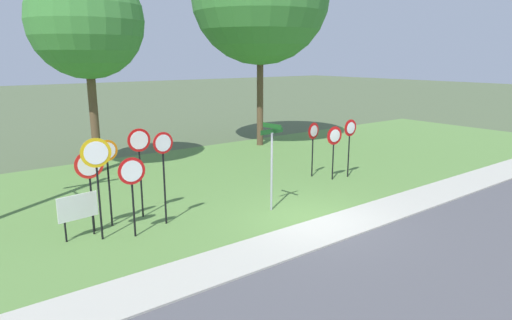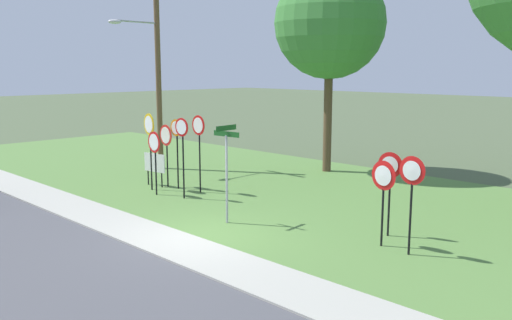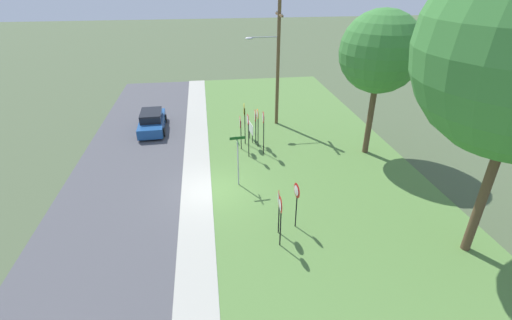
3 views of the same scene
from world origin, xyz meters
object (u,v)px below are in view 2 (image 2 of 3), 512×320
object	(u,v)px
stop_sign_far_left	(199,137)
notice_board	(155,164)
stop_sign_far_right	(166,142)
oak_tree_left	(330,24)
stop_sign_center_tall	(150,134)
stop_sign_near_right	(182,141)
utility_pole	(155,61)
yield_sign_far_left	(383,183)
street_name_post	(227,165)
stop_sign_far_center	(177,140)
yield_sign_near_right	(411,182)
yield_sign_near_left	(390,174)
stop_sign_near_left	(154,149)

from	to	relation	value
stop_sign_far_left	notice_board	size ratio (longest dim) A/B	2.24
stop_sign_far_right	oak_tree_left	bearing A→B (deg)	75.39
stop_sign_center_tall	stop_sign_near_right	bearing A→B (deg)	9.10
stop_sign_near_right	utility_pole	xyz separation A→B (m)	(-5.26, 2.66, 2.78)
notice_board	yield_sign_far_left	bearing A→B (deg)	-7.28
stop_sign_near_right	stop_sign_center_tall	bearing A→B (deg)	176.76
street_name_post	notice_board	xyz separation A→B (m)	(-5.64, 1.43, -0.87)
stop_sign_far_left	oak_tree_left	distance (m)	7.84
stop_sign_far_right	yield_sign_far_left	bearing A→B (deg)	2.18
notice_board	stop_sign_near_right	bearing A→B (deg)	-17.98
stop_sign_far_center	stop_sign_far_right	bearing A→B (deg)	-173.14
stop_sign_far_left	stop_sign_center_tall	world-z (taller)	stop_sign_center_tall
yield_sign_near_right	oak_tree_left	distance (m)	11.69
yield_sign_far_left	oak_tree_left	size ratio (longest dim) A/B	0.25
yield_sign_near_left	notice_board	bearing A→B (deg)	176.97
stop_sign_far_center	utility_pole	xyz separation A→B (m)	(-3.89, 1.87, 2.91)
utility_pole	notice_board	world-z (taller)	utility_pole
yield_sign_near_right	stop_sign_far_center	bearing A→B (deg)	178.82
stop_sign_far_center	yield_sign_near_left	xyz separation A→B (m)	(8.63, 0.42, -0.16)
notice_board	yield_sign_near_right	bearing A→B (deg)	-7.75
stop_sign_center_tall	notice_board	size ratio (longest dim) A/B	2.26
stop_sign_far_center	yield_sign_near_right	bearing A→B (deg)	-4.53
utility_pole	oak_tree_left	bearing A→B (deg)	40.55
street_name_post	utility_pole	size ratio (longest dim) A/B	0.32
utility_pole	notice_board	bearing A→B (deg)	-37.05
stop_sign_near_left	yield_sign_far_left	size ratio (longest dim) A/B	1.03
stop_sign_far_center	oak_tree_left	world-z (taller)	oak_tree_left
stop_sign_near_right	stop_sign_far_left	distance (m)	1.03
stop_sign_far_right	yield_sign_near_right	xyz separation A→B (m)	(10.32, -0.46, 0.07)
utility_pole	oak_tree_left	xyz separation A→B (m)	(5.69, 4.87, 1.51)
stop_sign_center_tall	notice_board	bearing A→B (deg)	141.74
utility_pole	yield_sign_near_right	bearing A→B (deg)	-9.99
yield_sign_far_left	stop_sign_center_tall	bearing A→B (deg)	-170.28
stop_sign_near_left	utility_pole	xyz separation A→B (m)	(-4.14, 3.02, 3.12)
stop_sign_far_center	utility_pole	distance (m)	5.21
stop_sign_far_left	yield_sign_far_left	distance (m)	7.94
yield_sign_near_right	stop_sign_center_tall	bearing A→B (deg)	-176.59
stop_sign_far_right	utility_pole	size ratio (longest dim) A/B	0.27
utility_pole	notice_board	size ratio (longest dim) A/B	7.06
stop_sign_far_left	utility_pole	size ratio (longest dim) A/B	0.32
stop_sign_near_left	street_name_post	world-z (taller)	street_name_post
stop_sign_center_tall	stop_sign_near_left	bearing A→B (deg)	-15.19
yield_sign_near_right	notice_board	xyz separation A→B (m)	(-10.78, 0.23, -0.96)
yield_sign_far_left	notice_board	size ratio (longest dim) A/B	1.75
stop_sign_far_left	street_name_post	distance (m)	4.09
yield_sign_near_right	notice_board	distance (m)	10.83
yield_sign_far_left	notice_board	bearing A→B (deg)	-173.18
stop_sign_far_left	yield_sign_far_left	size ratio (longest dim) A/B	1.28
stop_sign_far_left	yield_sign_near_right	bearing A→B (deg)	-1.79
stop_sign_far_left	stop_sign_far_center	size ratio (longest dim) A/B	1.08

